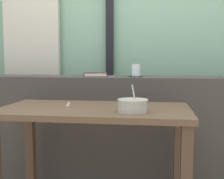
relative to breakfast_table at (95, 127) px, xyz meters
The scene contains 10 objects.
outdoor_backdrop 1.38m from the breakfast_table, 90.82° to the left, with size 4.80×0.08×2.80m, color #84B293.
curtain_left_panel 1.48m from the breakfast_table, 128.98° to the left, with size 0.56×0.06×2.50m, color beige.
window_divider_post 1.27m from the breakfast_table, 93.38° to the left, with size 0.07×0.05×2.60m, color black.
dark_console_ledge 0.62m from the breakfast_table, 91.56° to the left, with size 2.80×0.36×0.89m, color #423D38.
breakfast_table is the anchor object (origin of this frame).
coaster_square 0.67m from the breakfast_table, 68.63° to the left, with size 0.10×0.10×0.01m, color black.
juice_glass 0.69m from the breakfast_table, 68.63° to the left, with size 0.07×0.07×0.10m.
closed_book 0.69m from the breakfast_table, 100.87° to the left, with size 0.21×0.19×0.03m.
soup_bowl 0.32m from the breakfast_table, 27.13° to the right, with size 0.17×0.17×0.16m.
fork_utensil 0.25m from the breakfast_table, 153.00° to the left, with size 0.02×0.17×0.01m, color silver.
Camera 1 is at (0.38, -1.87, 1.03)m, focal length 48.23 mm.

